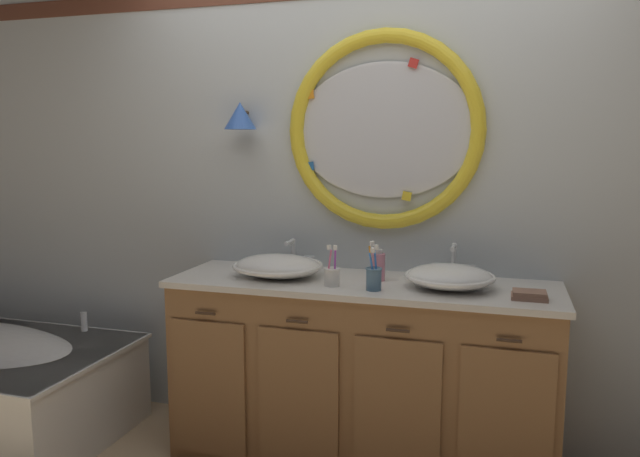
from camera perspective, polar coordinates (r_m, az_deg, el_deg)
back_wall_assembly at (r=3.17m, az=4.28°, el=3.82°), size 6.40×0.26×2.60m
vanity_counter at (r=3.05m, az=3.82°, el=-13.18°), size 1.85×0.59×0.90m
sink_basin_left at (r=3.00m, az=-3.97°, el=-3.52°), size 0.45×0.45×0.11m
sink_basin_right at (r=2.82m, az=12.06°, el=-4.44°), size 0.41×0.41×0.11m
faucet_set_left at (r=3.20m, az=-2.57°, el=-2.64°), size 0.23×0.13×0.16m
faucet_set_right at (r=3.03m, az=12.42°, el=-3.30°), size 0.21×0.15×0.17m
toothbrush_holder_left at (r=2.82m, az=1.13°, el=-4.40°), size 0.08×0.08×0.19m
toothbrush_holder_right at (r=2.74m, az=5.07°, el=-4.55°), size 0.08×0.08×0.22m
soap_dispenser at (r=2.93m, az=5.46°, el=-3.52°), size 0.07×0.07×0.16m
folded_hand_towel at (r=2.74m, az=19.05°, el=-5.93°), size 0.15×0.11×0.04m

